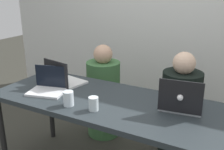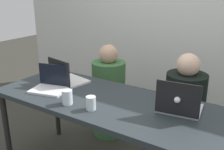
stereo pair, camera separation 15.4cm
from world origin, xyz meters
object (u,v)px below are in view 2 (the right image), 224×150
object	(u,v)px
person_on_left	(109,96)
person_on_right	(184,114)
laptop_back_right	(179,105)
water_glass_left	(67,98)
laptop_back_left	(67,78)
water_glass_center	(91,104)
laptop_front_left	(51,85)

from	to	relation	value
person_on_left	person_on_right	size ratio (longest dim) A/B	0.98
person_on_left	laptop_back_right	world-z (taller)	person_on_left
person_on_left	water_glass_left	size ratio (longest dim) A/B	9.32
person_on_right	laptop_back_left	bearing A→B (deg)	37.40
water_glass_center	laptop_front_left	bearing A→B (deg)	167.45
laptop_back_left	laptop_front_left	size ratio (longest dim) A/B	1.04
person_on_left	water_glass_left	bearing A→B (deg)	98.83
person_on_left	laptop_back_left	bearing A→B (deg)	75.42
laptop_front_left	water_glass_center	xyz separation A→B (m)	(0.51, -0.11, -0.00)
laptop_back_right	laptop_back_left	world-z (taller)	laptop_back_right
water_glass_center	person_on_right	bearing A→B (deg)	63.83
water_glass_center	water_glass_left	xyz separation A→B (m)	(-0.20, -0.02, 0.00)
laptop_back_left	water_glass_left	size ratio (longest dim) A/B	3.12
laptop_back_right	laptop_front_left	size ratio (longest dim) A/B	0.99
person_on_left	person_on_right	xyz separation A→B (m)	(0.83, 0.00, 0.01)
person_on_left	water_glass_center	world-z (taller)	person_on_left
laptop_front_left	water_glass_left	distance (m)	0.34
laptop_back_right	water_glass_center	distance (m)	0.62
water_glass_left	laptop_back_right	bearing A→B (deg)	23.25
laptop_back_right	person_on_left	bearing A→B (deg)	-38.05
laptop_back_left	laptop_front_left	xyz separation A→B (m)	(-0.00, -0.20, -0.01)
laptop_back_left	water_glass_center	xyz separation A→B (m)	(0.51, -0.31, -0.01)
person_on_right	water_glass_center	xyz separation A→B (m)	(-0.42, -0.86, 0.34)
person_on_right	laptop_back_right	xyz separation A→B (m)	(0.12, -0.56, 0.35)
person_on_left	water_glass_left	xyz separation A→B (m)	(0.22, -0.88, 0.35)
laptop_back_right	water_glass_left	bearing A→B (deg)	15.47
person_on_right	water_glass_left	size ratio (longest dim) A/B	9.52
person_on_right	laptop_back_left	distance (m)	1.13
laptop_back_right	water_glass_left	world-z (taller)	laptop_back_right
person_on_left	laptop_front_left	distance (m)	0.83
laptop_front_left	water_glass_center	world-z (taller)	laptop_front_left
person_on_right	water_glass_center	distance (m)	1.01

